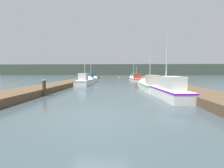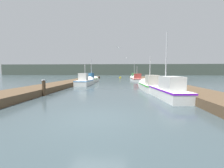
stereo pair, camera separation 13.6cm
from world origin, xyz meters
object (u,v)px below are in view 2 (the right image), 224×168
at_px(fishing_boat_4, 137,79).
at_px(mooring_piling_0, 44,88).
at_px(fishing_boat_3, 92,79).
at_px(seagull_lead, 126,58).
at_px(fishing_boat_0, 165,90).
at_px(fishing_boat_2, 86,81).
at_px(fishing_boat_5, 134,78).
at_px(mooring_piling_1, 180,91).
at_px(mooring_piling_2, 146,80).
at_px(seagull_1, 119,48).
at_px(fishing_boat_1, 149,85).
at_px(channel_buoy, 120,78).

distance_m(fishing_boat_4, mooring_piling_0, 20.09).
height_order(fishing_boat_3, seagull_lead, fishing_boat_3).
distance_m(fishing_boat_0, fishing_boat_2, 12.38).
xyz_separation_m(fishing_boat_5, mooring_piling_1, (1.12, -22.99, 0.10)).
bearing_deg(fishing_boat_3, seagull_lead, -37.19).
bearing_deg(fishing_boat_0, mooring_piling_2, 81.51).
bearing_deg(seagull_1, fishing_boat_1, 153.25).
height_order(fishing_boat_4, fishing_boat_5, fishing_boat_5).
distance_m(fishing_boat_0, mooring_piling_1, 1.10).
xyz_separation_m(fishing_boat_2, channel_buoy, (4.63, 21.20, -0.32)).
bearing_deg(fishing_boat_0, channel_buoy, 91.28).
distance_m(mooring_piling_2, seagull_lead, 5.79).
height_order(mooring_piling_1, mooring_piling_2, mooring_piling_1).
distance_m(fishing_boat_4, seagull_1, 11.84).
bearing_deg(mooring_piling_1, seagull_1, 117.17).
bearing_deg(fishing_boat_5, mooring_piling_2, -83.08).
bearing_deg(fishing_boat_1, mooring_piling_2, 79.94).
bearing_deg(seagull_lead, fishing_boat_5, -96.19).
xyz_separation_m(fishing_boat_5, channel_buoy, (-3.13, 8.35, -0.29)).
bearing_deg(fishing_boat_3, fishing_boat_0, -54.49).
bearing_deg(seagull_1, fishing_boat_4, -87.34).
xyz_separation_m(seagull_lead, seagull_1, (-0.95, -1.48, 1.13)).
bearing_deg(fishing_boat_0, mooring_piling_0, 174.97).
distance_m(fishing_boat_4, mooring_piling_1, 18.82).
relative_size(fishing_boat_3, seagull_lead, 9.26).
height_order(fishing_boat_2, channel_buoy, fishing_boat_2).
bearing_deg(fishing_boat_4, mooring_piling_1, -89.01).
distance_m(fishing_boat_1, mooring_piling_2, 8.48).
bearing_deg(mooring_piling_0, fishing_boat_0, 0.23).
height_order(mooring_piling_0, seagull_lead, seagull_lead).
bearing_deg(fishing_boat_5, mooring_piling_0, -110.90).
xyz_separation_m(mooring_piling_1, mooring_piling_2, (-0.04, 13.36, -0.05)).
relative_size(fishing_boat_2, mooring_piling_0, 4.22).
height_order(mooring_piling_1, seagull_1, seagull_1).
bearing_deg(mooring_piling_0, mooring_piling_2, 52.10).
distance_m(mooring_piling_2, channel_buoy, 18.47).
height_order(fishing_boat_2, fishing_boat_3, fishing_boat_3).
relative_size(fishing_boat_1, mooring_piling_2, 5.17).
bearing_deg(fishing_boat_4, seagull_1, -109.28).
xyz_separation_m(fishing_boat_1, seagull_1, (-3.14, 3.33, 4.29)).
bearing_deg(fishing_boat_3, fishing_boat_4, 30.97).
distance_m(fishing_boat_1, mooring_piling_0, 9.68).
relative_size(fishing_boat_1, fishing_boat_4, 1.05).
bearing_deg(fishing_boat_2, fishing_boat_5, 60.08).
bearing_deg(mooring_piling_0, channel_buoy, 79.63).
xyz_separation_m(fishing_boat_1, mooring_piling_1, (1.11, -4.95, 0.07)).
bearing_deg(fishing_boat_2, fishing_boat_0, -47.77).
xyz_separation_m(fishing_boat_4, channel_buoy, (-3.28, 12.55, -0.27)).
bearing_deg(seagull_lead, fishing_boat_4, -101.29).
distance_m(fishing_boat_1, mooring_piling_1, 5.07).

